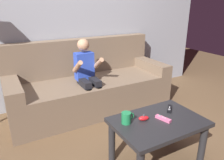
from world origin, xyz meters
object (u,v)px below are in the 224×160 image
object	(u,v)px
game_remote_pink_near_edge	(163,119)
coffee_mug	(127,118)
couch	(89,86)
game_remote_black_far_corner	(169,109)
person_seated_on_couch	(87,74)
coffee_table	(158,128)
nunchuk_red	(144,118)

from	to	relation	value
game_remote_pink_near_edge	coffee_mug	distance (m)	0.32
couch	coffee_mug	distance (m)	1.24
couch	game_remote_black_far_corner	bearing A→B (deg)	-76.86
person_seated_on_couch	couch	bearing A→B (deg)	61.85
coffee_table	game_remote_pink_near_edge	bearing A→B (deg)	-19.25
game_remote_black_far_corner	couch	bearing A→B (deg)	103.14
coffee_table	coffee_mug	distance (m)	0.30
coffee_table	coffee_mug	size ratio (longest dim) A/B	6.50
couch	coffee_table	size ratio (longest dim) A/B	2.70
couch	person_seated_on_couch	distance (m)	0.32
person_seated_on_couch	nunchuk_red	xyz separation A→B (m)	(0.06, -1.07, -0.10)
person_seated_on_couch	coffee_table	size ratio (longest dim) A/B	1.25
couch	game_remote_pink_near_edge	distance (m)	1.34
couch	coffee_table	xyz separation A→B (m)	(0.07, -1.31, 0.05)
person_seated_on_couch	coffee_mug	distance (m)	1.04
couch	person_seated_on_couch	bearing A→B (deg)	-118.15
coffee_table	couch	bearing A→B (deg)	93.21
coffee_table	nunchuk_red	distance (m)	0.16
game_remote_black_far_corner	coffee_mug	size ratio (longest dim) A/B	1.07
person_seated_on_couch	coffee_mug	world-z (taller)	person_seated_on_couch
game_remote_black_far_corner	person_seated_on_couch	bearing A→B (deg)	110.35
game_remote_pink_near_edge	nunchuk_red	world-z (taller)	nunchuk_red
coffee_table	game_remote_pink_near_edge	distance (m)	0.10
game_remote_pink_near_edge	game_remote_black_far_corner	world-z (taller)	same
nunchuk_red	coffee_mug	world-z (taller)	coffee_mug
person_seated_on_couch	game_remote_pink_near_edge	world-z (taller)	person_seated_on_couch
coffee_table	game_remote_pink_near_edge	size ratio (longest dim) A/B	5.31
person_seated_on_couch	nunchuk_red	world-z (taller)	person_seated_on_couch
person_seated_on_couch	game_remote_pink_near_edge	distance (m)	1.16
person_seated_on_couch	game_remote_black_far_corner	xyz separation A→B (m)	(0.38, -1.03, -0.11)
person_seated_on_couch	coffee_mug	xyz separation A→B (m)	(-0.09, -1.03, -0.07)
coffee_table	game_remote_pink_near_edge	world-z (taller)	game_remote_pink_near_edge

